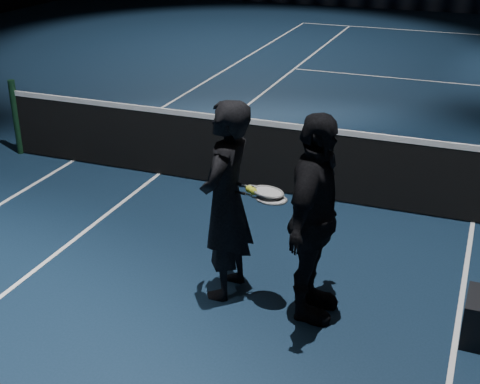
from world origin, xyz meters
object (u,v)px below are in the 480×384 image
Objects in this scene: player_a at (226,201)px; racket_lower at (271,199)px; racket_upper at (268,192)px; tennis_balls at (252,188)px; player_b at (314,220)px.

racket_lower is at bearing 86.70° from player_a.
tennis_balls is at bearing -170.43° from racket_upper.
racket_upper is at bearing 92.41° from player_a.
racket_lower is 0.08m from racket_upper.
player_a is 2.81× the size of racket_upper.
player_a reaches higher than tennis_balls.
player_a is at bearing 175.93° from tennis_balls.
tennis_balls is at bearing 84.41° from player_b.
racket_upper is at bearing 79.81° from player_b.
racket_upper is at bearing 141.34° from racket_lower.
player_a is 0.46m from racket_lower.
tennis_balls is at bearing 178.53° from racket_lower.
player_b is 0.48m from racket_upper.
player_b is at bearing 86.70° from player_a.
player_a is at bearing 84.89° from player_b.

